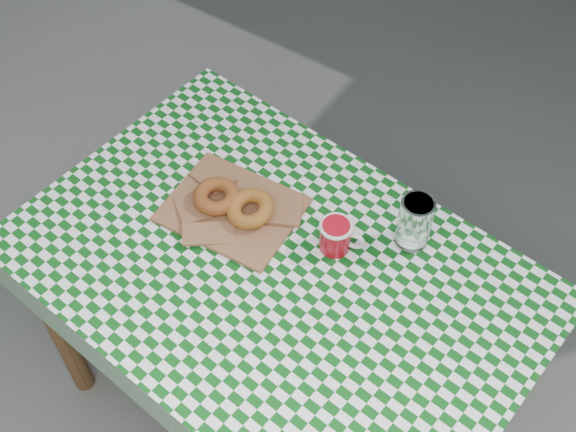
{
  "coord_description": "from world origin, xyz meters",
  "views": [
    {
      "loc": [
        0.36,
        -0.64,
        2.16
      ],
      "look_at": [
        -0.24,
        0.24,
        0.79
      ],
      "focal_mm": 46.57,
      "sensor_mm": 36.0,
      "label": 1
    }
  ],
  "objects_px": {
    "table": "(277,349)",
    "coffee_mug": "(335,236)",
    "paper_bag": "(232,209)",
    "drinking_glass": "(415,222)"
  },
  "relations": [
    {
      "from": "table",
      "to": "paper_bag",
      "type": "relative_size",
      "value": 3.77
    },
    {
      "from": "table",
      "to": "coffee_mug",
      "type": "height_order",
      "value": "coffee_mug"
    },
    {
      "from": "paper_bag",
      "to": "coffee_mug",
      "type": "height_order",
      "value": "coffee_mug"
    },
    {
      "from": "paper_bag",
      "to": "coffee_mug",
      "type": "xyz_separation_m",
      "value": [
        0.26,
        0.05,
        0.03
      ]
    },
    {
      "from": "paper_bag",
      "to": "coffee_mug",
      "type": "relative_size",
      "value": 2.13
    },
    {
      "from": "table",
      "to": "paper_bag",
      "type": "xyz_separation_m",
      "value": [
        -0.18,
        0.08,
        0.39
      ]
    },
    {
      "from": "drinking_glass",
      "to": "table",
      "type": "bearing_deg",
      "value": -131.74
    },
    {
      "from": "coffee_mug",
      "to": "drinking_glass",
      "type": "relative_size",
      "value": 1.03
    },
    {
      "from": "table",
      "to": "coffee_mug",
      "type": "bearing_deg",
      "value": 64.49
    },
    {
      "from": "coffee_mug",
      "to": "drinking_glass",
      "type": "xyz_separation_m",
      "value": [
        0.14,
        0.11,
        0.03
      ]
    }
  ]
}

